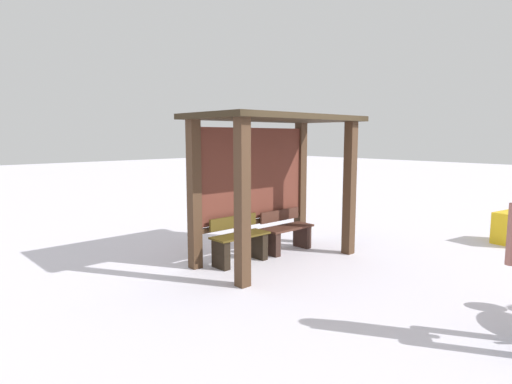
# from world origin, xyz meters

# --- Properties ---
(ground_plane) EXTENTS (60.00, 60.00, 0.00)m
(ground_plane) POSITION_xyz_m (0.00, 0.00, 0.00)
(ground_plane) COLOR white
(bus_shelter) EXTENTS (2.88, 1.54, 2.40)m
(bus_shelter) POSITION_xyz_m (0.00, 0.18, 1.72)
(bus_shelter) COLOR #452E1D
(bus_shelter) RESTS_ON ground
(bench_left_inside) EXTENTS (1.01, 0.39, 0.76)m
(bench_left_inside) POSITION_xyz_m (-0.56, 0.29, 0.34)
(bench_left_inside) COLOR #4E3E15
(bench_left_inside) RESTS_ON ground
(bench_center_inside) EXTENTS (1.01, 0.41, 0.73)m
(bench_center_inside) POSITION_xyz_m (0.56, 0.29, 0.32)
(bench_center_inside) COLOR #47281E
(bench_center_inside) RESTS_ON ground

